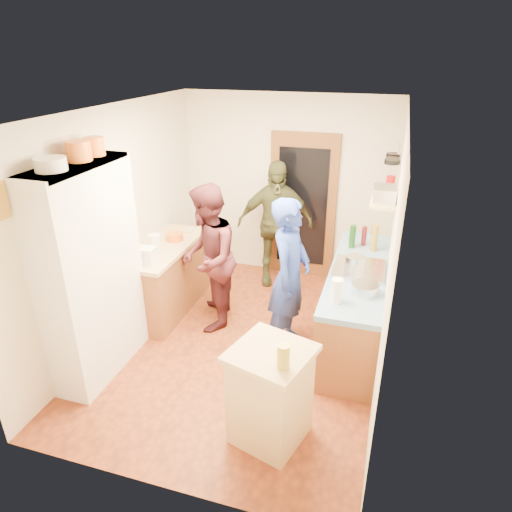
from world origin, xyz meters
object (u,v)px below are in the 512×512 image
at_px(hutch_body, 92,274).
at_px(person_left, 211,257).
at_px(person_hob, 292,278).
at_px(right_counter_base, 355,306).
at_px(person_back, 276,224).
at_px(island_base, 270,397).

height_order(hutch_body, person_left, hutch_body).
xyz_separation_m(hutch_body, person_hob, (1.82, 0.90, -0.22)).
bearing_deg(right_counter_base, person_back, 138.37).
height_order(island_base, person_hob, person_hob).
distance_m(hutch_body, right_counter_base, 2.90).
bearing_deg(island_base, hutch_body, 167.22).
relative_size(right_counter_base, person_left, 1.25).
distance_m(right_counter_base, island_base, 1.83).
height_order(right_counter_base, person_hob, person_hob).
relative_size(person_left, person_back, 0.99).
height_order(hutch_body, right_counter_base, hutch_body).
relative_size(hutch_body, island_base, 2.56).
bearing_deg(person_hob, person_back, 26.20).
bearing_deg(person_hob, hutch_body, 121.84).
xyz_separation_m(right_counter_base, person_hob, (-0.68, -0.40, 0.46)).
relative_size(island_base, person_back, 0.48).
xyz_separation_m(island_base, person_left, (-1.17, 1.59, 0.45)).
bearing_deg(hutch_body, person_left, 55.41).
xyz_separation_m(right_counter_base, person_left, (-1.71, -0.15, 0.46)).
distance_m(island_base, person_back, 2.97).
distance_m(hutch_body, person_left, 1.41).
bearing_deg(right_counter_base, person_left, -174.84).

